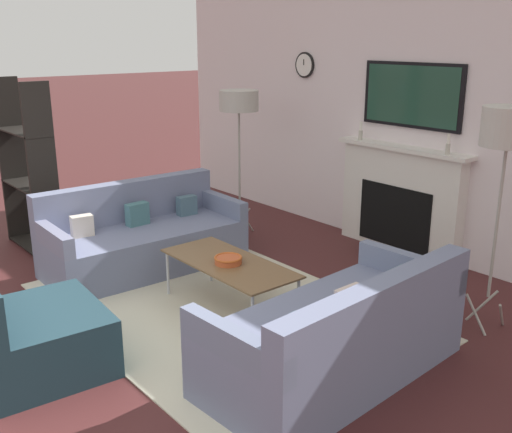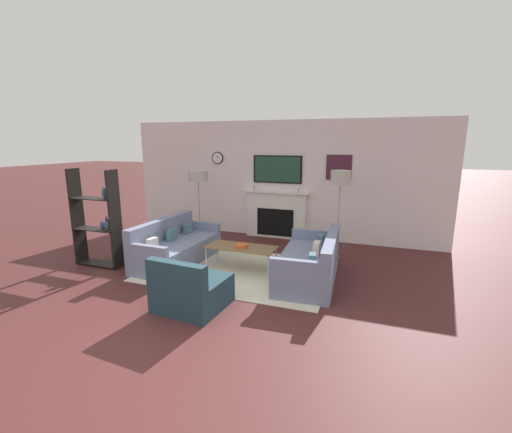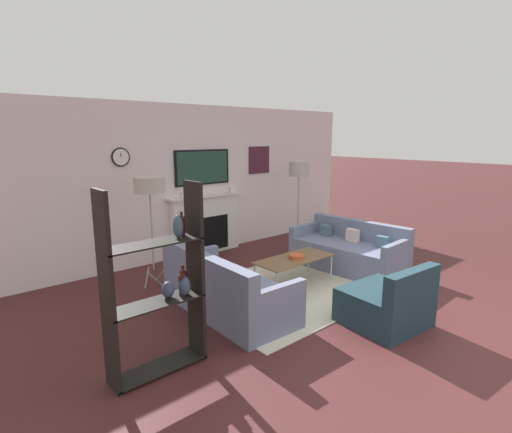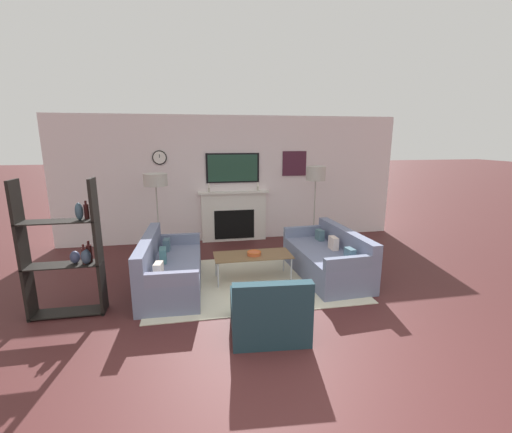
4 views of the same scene
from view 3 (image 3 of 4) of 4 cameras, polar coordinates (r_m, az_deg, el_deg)
ground_plane at (r=4.80m, az=27.84°, el=-16.79°), size 60.00×60.00×0.00m
fireplace_wall at (r=7.42m, az=-7.69°, el=4.20°), size 7.44×0.28×2.70m
area_rug at (r=5.93m, az=5.71°, el=-9.93°), size 3.16×2.17×0.01m
couch_left at (r=5.04m, az=-4.43°, el=-10.55°), size 0.89×1.89×0.80m
couch_right at (r=6.78m, az=13.13°, el=-4.94°), size 0.96×1.86×0.77m
armchair at (r=4.96m, az=18.21°, el=-11.83°), size 0.92×0.89×0.75m
coffee_table at (r=5.86m, az=5.50°, el=-6.18°), size 1.23×0.54×0.42m
decorative_bowl at (r=5.84m, az=5.77°, el=-5.65°), size 0.23×0.23×0.06m
floor_lamp_left at (r=5.78m, az=-14.97°, el=4.15°), size 0.43×0.43×1.61m
floor_lamp_right at (r=7.62m, az=6.17°, el=6.62°), size 0.38×0.38×1.70m
shelf_unit at (r=3.77m, az=-13.70°, el=-9.45°), size 0.90×0.28×1.76m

